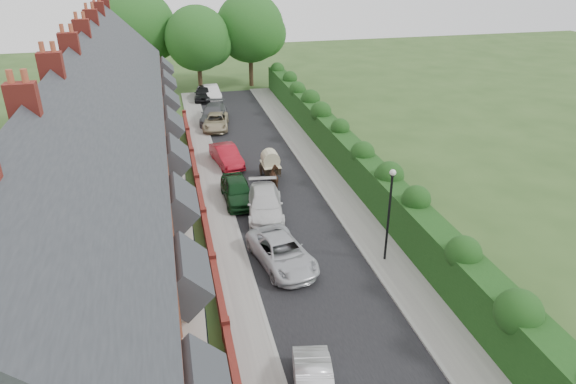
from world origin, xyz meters
name	(u,v)px	position (x,y,z in m)	size (l,w,h in m)	color
ground	(348,320)	(0.00, 0.00, 0.00)	(140.00, 140.00, 0.00)	#2D4C1E
road	(281,208)	(-0.50, 11.00, 0.01)	(6.00, 58.00, 0.02)	black
pavement_hedge_side	(344,200)	(3.60, 11.00, 0.06)	(2.20, 58.00, 0.12)	gray
pavement_house_side	(220,214)	(-4.35, 11.00, 0.06)	(1.70, 58.00, 0.12)	gray
kerb_hedge_side	(328,202)	(2.55, 11.00, 0.07)	(0.18, 58.00, 0.13)	#9B9A95
kerb_house_side	(233,213)	(-3.55, 11.00, 0.07)	(0.18, 58.00, 0.13)	#9B9A95
hedge	(372,176)	(5.40, 11.00, 1.60)	(2.10, 58.00, 2.85)	#143711
terrace_row	(93,163)	(-10.87, 9.98, 4.47)	(9.05, 40.50, 11.50)	#9B4327
garden_wall_row	(204,218)	(-5.35, 10.00, 0.46)	(0.35, 40.35, 1.10)	maroon
lamppost	(390,204)	(3.40, 4.00, 3.30)	(0.32, 0.32, 5.16)	black
tree_far_left	(201,40)	(-2.65, 40.08, 5.71)	(7.14, 6.80, 9.29)	#332316
tree_far_right	(253,29)	(3.39, 42.08, 6.31)	(7.98, 7.60, 10.31)	#332316
tree_far_back	(142,29)	(-8.59, 43.08, 6.62)	(8.40, 8.00, 10.82)	#332316
car_silver_b	(282,253)	(-1.85, 4.92, 0.71)	(2.34, 5.08, 1.41)	silver
car_white	(265,204)	(-1.66, 10.34, 0.75)	(2.10, 5.16, 1.50)	silver
car_green	(237,190)	(-3.00, 12.60, 0.77)	(1.81, 4.49, 1.53)	black
car_red	(226,156)	(-2.89, 18.81, 0.72)	(1.53, 4.40, 1.45)	maroon
car_beige	(216,122)	(-2.75, 27.40, 0.65)	(2.16, 4.69, 1.30)	tan
car_grey	(214,114)	(-2.71, 29.40, 0.77)	(2.16, 5.30, 1.54)	#4F5155
car_black	(203,93)	(-3.00, 37.14, 0.72)	(1.71, 4.26, 1.45)	black
horse	(276,178)	(-0.18, 13.99, 0.71)	(0.77, 1.69, 1.42)	#432718
horse_cart	(270,162)	(-0.18, 15.81, 1.15)	(1.27, 2.80, 2.02)	black
car_extra_far	(211,92)	(-2.09, 37.47, 0.70)	(1.48, 4.24, 1.40)	silver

